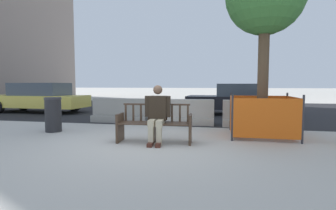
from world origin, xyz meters
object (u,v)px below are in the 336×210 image
object	(u,v)px
street_bench	(155,125)
jersey_barrier_right	(255,116)
car_sedan_mid	(238,99)
jersey_barrier_centre	(184,114)
trash_bin	(53,114)
construction_fence	(262,115)
car_taxi_near	(38,98)
jersey_barrier_left	(121,112)
seated_person	(157,113)

from	to	relation	value
street_bench	jersey_barrier_right	bearing A→B (deg)	47.44
street_bench	car_sedan_mid	world-z (taller)	car_sedan_mid
jersey_barrier_centre	trash_bin	size ratio (longest dim) A/B	2.07
jersey_barrier_right	trash_bin	world-z (taller)	trash_bin
street_bench	jersey_barrier_right	size ratio (longest dim) A/B	0.86
street_bench	construction_fence	world-z (taller)	construction_fence
car_taxi_near	jersey_barrier_centre	bearing A→B (deg)	-17.32
jersey_barrier_centre	car_taxi_near	distance (m)	7.75
jersey_barrier_centre	jersey_barrier_right	size ratio (longest dim) A/B	1.01
car_taxi_near	trash_bin	world-z (taller)	car_taxi_near
street_bench	car_taxi_near	bearing A→B (deg)	144.09
jersey_barrier_left	car_sedan_mid	size ratio (longest dim) A/B	0.45
car_taxi_near	seated_person	bearing A→B (deg)	-35.89
seated_person	jersey_barrier_left	xyz separation A→B (m)	(-2.10, 2.97, -0.35)
car_sedan_mid	street_bench	bearing A→B (deg)	-109.23
street_bench	trash_bin	distance (m)	3.24
jersey_barrier_centre	trash_bin	bearing A→B (deg)	-147.91
jersey_barrier_centre	seated_person	bearing A→B (deg)	-93.47
street_bench	car_taxi_near	world-z (taller)	car_taxi_near
street_bench	construction_fence	size ratio (longest dim) A/B	1.09
construction_fence	car_taxi_near	bearing A→B (deg)	158.06
construction_fence	street_bench	bearing A→B (deg)	-153.08
street_bench	trash_bin	world-z (taller)	trash_bin
seated_person	jersey_barrier_right	size ratio (longest dim) A/B	0.66
jersey_barrier_centre	jersey_barrier_right	world-z (taller)	same
construction_fence	trash_bin	distance (m)	5.70
jersey_barrier_right	seated_person	bearing A→B (deg)	-131.17
street_bench	jersey_barrier_centre	bearing A→B (deg)	84.98
jersey_barrier_left	jersey_barrier_right	world-z (taller)	same
jersey_barrier_centre	car_sedan_mid	distance (m)	3.88
seated_person	jersey_barrier_right	xyz separation A→B (m)	(2.45, 2.80, -0.35)
jersey_barrier_right	construction_fence	xyz separation A→B (m)	(-0.01, -1.47, 0.21)
construction_fence	car_taxi_near	distance (m)	10.42
street_bench	construction_fence	xyz separation A→B (m)	(2.52, 1.28, 0.16)
jersey_barrier_left	construction_fence	distance (m)	4.84
seated_person	trash_bin	world-z (taller)	seated_person
trash_bin	car_sedan_mid	bearing A→B (deg)	45.88
seated_person	jersey_barrier_centre	world-z (taller)	seated_person
jersey_barrier_right	car_taxi_near	distance (m)	9.97
car_taxi_near	trash_bin	size ratio (longest dim) A/B	4.93
street_bench	trash_bin	bearing A→B (deg)	167.00
seated_person	trash_bin	distance (m)	3.33
car_taxi_near	car_sedan_mid	size ratio (longest dim) A/B	1.09
street_bench	jersey_barrier_right	distance (m)	3.74
seated_person	car_taxi_near	xyz separation A→B (m)	(-7.22, 5.22, 0.02)
jersey_barrier_right	trash_bin	distance (m)	6.03
jersey_barrier_left	jersey_barrier_right	bearing A→B (deg)	-2.11
jersey_barrier_left	car_taxi_near	world-z (taller)	car_taxi_near
jersey_barrier_right	construction_fence	bearing A→B (deg)	-90.28
jersey_barrier_centre	construction_fence	distance (m)	2.78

